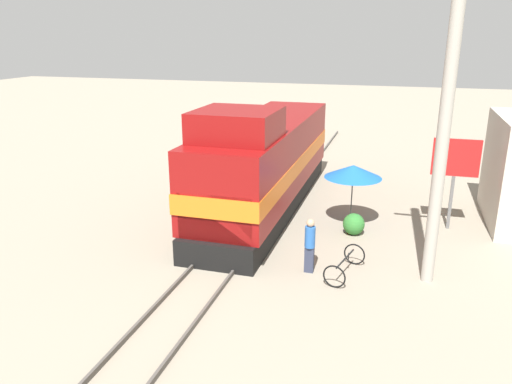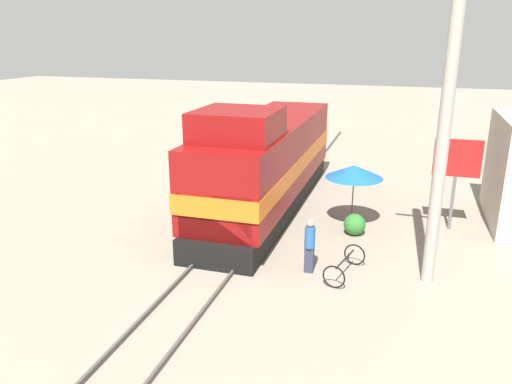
# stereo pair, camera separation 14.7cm
# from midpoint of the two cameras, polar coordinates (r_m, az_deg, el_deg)

# --- Properties ---
(ground_plane) EXTENTS (120.00, 120.00, 0.00)m
(ground_plane) POSITION_cam_midpoint_polar(r_m,az_deg,el_deg) (19.77, -0.91, -4.57)
(ground_plane) COLOR gray
(rail_near) EXTENTS (0.08, 43.22, 0.15)m
(rail_near) POSITION_cam_midpoint_polar(r_m,az_deg,el_deg) (19.96, -2.88, -4.14)
(rail_near) COLOR #4C4742
(rail_near) RESTS_ON ground_plane
(rail_far) EXTENTS (0.08, 43.22, 0.15)m
(rail_far) POSITION_cam_midpoint_polar(r_m,az_deg,el_deg) (19.55, 1.09, -4.60)
(rail_far) COLOR #4C4742
(rail_far) RESTS_ON ground_plane
(locomotive) EXTENTS (3.08, 13.38, 4.95)m
(locomotive) POSITION_cam_midpoint_polar(r_m,az_deg,el_deg) (21.57, 1.27, 3.18)
(locomotive) COLOR black
(locomotive) RESTS_ON ground_plane
(utility_pole) EXTENTS (1.80, 0.38, 9.92)m
(utility_pole) POSITION_cam_midpoint_polar(r_m,az_deg,el_deg) (15.45, 21.04, 7.35)
(utility_pole) COLOR #9E998E
(utility_pole) RESTS_ON ground_plane
(vendor_umbrella) EXTENTS (2.28, 2.28, 2.52)m
(vendor_umbrella) POSITION_cam_midpoint_polar(r_m,az_deg,el_deg) (20.13, 11.37, 2.30)
(vendor_umbrella) COLOR #4C4C4C
(vendor_umbrella) RESTS_ON ground_plane
(billboard_sign) EXTENTS (1.76, 0.12, 3.65)m
(billboard_sign) POSITION_cam_midpoint_polar(r_m,az_deg,el_deg) (20.76, 22.16, 2.96)
(billboard_sign) COLOR #595959
(billboard_sign) RESTS_ON ground_plane
(shrub_cluster) EXTENTS (0.84, 0.84, 0.84)m
(shrub_cluster) POSITION_cam_midpoint_polar(r_m,az_deg,el_deg) (19.75, 11.41, -3.65)
(shrub_cluster) COLOR #2D722D
(shrub_cluster) RESTS_ON ground_plane
(person_bystander) EXTENTS (0.34, 0.34, 1.85)m
(person_bystander) POSITION_cam_midpoint_polar(r_m,az_deg,el_deg) (16.28, 6.41, -5.87)
(person_bystander) COLOR #2D3347
(person_bystander) RESTS_ON ground_plane
(bicycle) EXTENTS (1.16, 2.04, 0.74)m
(bicycle) POSITION_cam_midpoint_polar(r_m,az_deg,el_deg) (16.47, 10.36, -8.20)
(bicycle) COLOR black
(bicycle) RESTS_ON ground_plane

